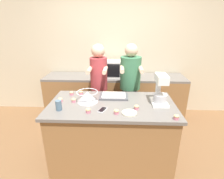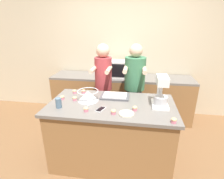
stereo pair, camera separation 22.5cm
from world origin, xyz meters
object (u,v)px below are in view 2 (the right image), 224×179
person_left (103,87)px  microwave_oven (120,69)px  cupcake_4 (62,97)px  cupcake_7 (135,108)px  person_right (134,90)px  stand_mixer (161,93)px  cell_phone (101,109)px  drinking_glass (59,103)px  cupcake_1 (75,91)px  cupcake_6 (75,98)px  cupcake_0 (113,112)px  cupcake_3 (86,109)px  cupcake_2 (84,91)px  small_plate (126,114)px  cupcake_5 (174,120)px  baking_tray (115,96)px  mixing_bowl (88,95)px

person_left → microwave_oven: bearing=70.5°
cupcake_4 → cupcake_7: 1.01m
person_right → stand_mixer: (0.34, -0.68, 0.24)m
cell_phone → drinking_glass: (-0.52, -0.02, 0.06)m
stand_mixer → drinking_glass: bearing=-169.0°
person_left → cell_phone: person_left is taller
cupcake_1 → cupcake_6: same height
microwave_oven → cupcake_0: bearing=-86.5°
person_left → cupcake_3: (-0.02, -0.97, 0.07)m
cupcake_3 → cupcake_2: bearing=110.1°
person_right → cupcake_4: (-0.96, -0.68, 0.09)m
person_left → small_plate: (0.46, -0.97, 0.05)m
stand_mixer → person_right: bearing=116.6°
cupcake_2 → cupcake_3: size_ratio=1.00×
small_plate → cupcake_6: (-0.72, 0.29, 0.02)m
cupcake_0 → cupcake_2: size_ratio=1.00×
cupcake_5 → person_right: bearing=112.2°
small_plate → cupcake_3: size_ratio=2.99×
cell_phone → cupcake_7: 0.41m
person_right → cupcake_5: (0.44, -1.08, 0.09)m
baking_tray → cupcake_1: (-0.62, 0.06, 0.01)m
drinking_glass → cupcake_5: 1.35m
mixing_bowl → cupcake_1: size_ratio=4.84×
baking_tray → drinking_glass: (-0.64, -0.43, 0.04)m
cell_phone → cupcake_2: 0.61m
drinking_glass → cupcake_3: size_ratio=2.14×
cupcake_7 → mixing_bowl: bearing=162.7°
person_right → drinking_glass: bearing=-134.4°
cupcake_0 → cupcake_5: same height
stand_mixer → cupcake_1: 1.25m
person_right → cupcake_0: bearing=-102.1°
drinking_glass → cupcake_5: size_ratio=2.14×
cell_phone → cupcake_4: bearing=159.1°
cupcake_0 → cupcake_1: size_ratio=1.00×
stand_mixer → small_plate: (-0.40, -0.30, -0.16)m
cupcake_6 → stand_mixer: bearing=0.4°
person_right → stand_mixer: person_right is taller
microwave_oven → cupcake_1: bearing=-118.6°
cell_phone → cupcake_2: bearing=126.5°
person_left → baking_tray: bearing=-61.8°
baking_tray → small_plate: baking_tray is taller
drinking_glass → mixing_bowl: bearing=40.7°
cell_phone → cupcake_6: cupcake_6 is taller
person_right → baking_tray: (-0.26, -0.50, 0.08)m
cupcake_0 → cupcake_5: 0.66m
mixing_bowl → baking_tray: (0.34, 0.17, -0.06)m
baking_tray → cupcake_6: (-0.53, -0.19, 0.01)m
microwave_oven → cupcake_7: bearing=-77.0°
cupcake_4 → stand_mixer: bearing=0.1°
person_left → cupcake_3: size_ratio=27.09×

